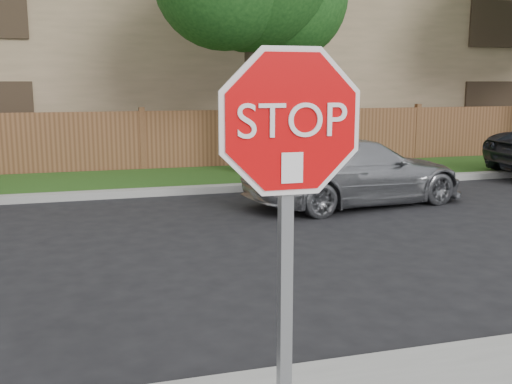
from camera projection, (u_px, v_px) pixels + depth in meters
name	position (u px, v px, depth m)	size (l,w,h in m)	color
ground	(289.00, 376.00, 4.83)	(90.00, 90.00, 0.00)	black
far_curb	(160.00, 192.00, 12.51)	(70.00, 0.30, 0.15)	gray
grass_strip	(151.00, 180.00, 14.07)	(70.00, 3.00, 0.12)	#1E4714
fence	(143.00, 142.00, 15.45)	(70.00, 0.12, 1.60)	brown
apartment_building	(123.00, 46.00, 20.24)	(35.20, 9.20, 7.20)	#8A7655
stop_sign	(289.00, 187.00, 2.95)	(1.01, 0.13, 2.55)	gray
sedan_right	(356.00, 171.00, 11.51)	(1.80, 4.42, 1.28)	#A0A2A7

